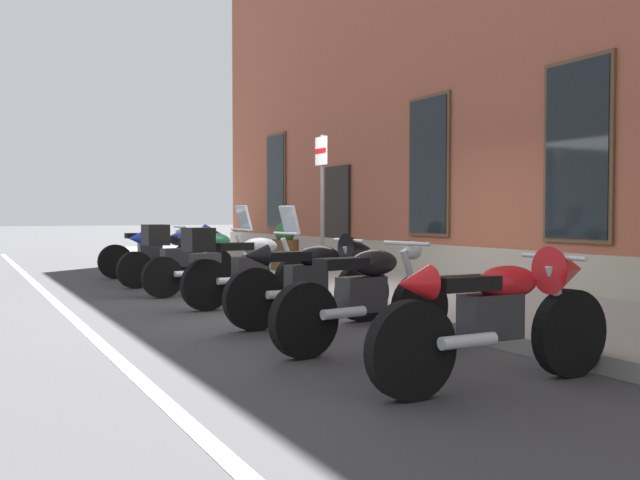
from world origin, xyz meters
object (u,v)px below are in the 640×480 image
Objects in this scene: motorcycle_green_touring at (201,258)px; motorcycle_silver_touring at (246,265)px; motorcycle_red_sport at (504,311)px; parking_sign at (322,187)px; barrel_planter at (285,249)px; motorcycle_black_naked at (367,296)px; motorcycle_blue_sport at (182,252)px; motorcycle_black_sport at (316,276)px; motorcycle_grey_naked at (154,252)px.

motorcycle_green_touring reaches higher than motorcycle_silver_touring.
motorcycle_silver_touring is 4.91m from motorcycle_red_sport.
parking_sign is 3.04m from barrel_planter.
barrel_planter is (-2.77, 0.60, -1.10)m from parking_sign.
motorcycle_green_touring is at bearing -103.26° from parking_sign.
motorcycle_red_sport reaches higher than motorcycle_black_naked.
motorcycle_green_touring is 4.84m from motorcycle_black_naked.
barrel_planter is at bearing 133.95° from motorcycle_green_touring.
motorcycle_blue_sport is at bearing 178.87° from motorcycle_silver_touring.
motorcycle_green_touring is (1.68, -0.18, -0.00)m from motorcycle_blue_sport.
motorcycle_red_sport is (3.13, -0.05, -0.01)m from motorcycle_black_sport.
motorcycle_green_touring is at bearing -175.71° from motorcycle_silver_touring.
motorcycle_black_sport is (6.90, 0.12, 0.06)m from motorcycle_grey_naked.
motorcycle_black_sport is (3.37, 0.26, -0.02)m from motorcycle_green_touring.
parking_sign is at bearing 158.06° from motorcycle_black_naked.
motorcycle_grey_naked is 1.04× the size of motorcycle_black_sport.
parking_sign reaches higher than motorcycle_silver_touring.
barrel_planter is at bearing 62.59° from motorcycle_grey_naked.
motorcycle_blue_sport is 6.52m from motorcycle_black_naked.
motorcycle_blue_sport is 5.05m from motorcycle_black_sport.
motorcycle_silver_touring is 1.78m from motorcycle_black_sport.
motorcycle_silver_touring reaches higher than motorcycle_red_sport.
motorcycle_grey_naked is 2.58m from barrel_planter.
parking_sign is (-2.94, 1.57, 1.10)m from motorcycle_black_sport.
motorcycle_blue_sport reaches higher than motorcycle_grey_naked.
motorcycle_green_touring is at bearing -175.59° from motorcycle_black_sport.
motorcycle_silver_touring is 2.20× the size of barrel_planter.
motorcycle_silver_touring reaches higher than motorcycle_blue_sport.
motorcycle_black_sport reaches higher than motorcycle_grey_naked.
motorcycle_red_sport is at bearing 1.82° from motorcycle_green_touring.
motorcycle_black_sport reaches higher than motorcycle_red_sport.
motorcycle_black_naked is 2.18× the size of barrel_planter.
motorcycle_green_touring reaches higher than motorcycle_blue_sport.
motorcycle_green_touring is 0.88× the size of parking_sign.
motorcycle_silver_touring is 2.34m from parking_sign.
motorcycle_blue_sport is at bearing -179.14° from motorcycle_black_sport.
motorcycle_black_naked is at bearing -8.01° from motorcycle_black_sport.
motorcycle_black_sport is 6.11m from barrel_planter.
motorcycle_grey_naked is 1.04× the size of motorcycle_black_naked.
parking_sign is (-1.16, 1.71, 1.10)m from motorcycle_silver_touring.
motorcycle_grey_naked is 6.90m from motorcycle_black_sport.
motorcycle_green_touring is 1.01× the size of motorcycle_silver_touring.
barrel_planter is (-0.66, 2.24, -0.02)m from motorcycle_blue_sport.
motorcycle_green_touring is at bearing -178.18° from motorcycle_red_sport.
motorcycle_green_touring is 2.17m from parking_sign.
motorcycle_green_touring is 2.22× the size of barrel_planter.
barrel_planter is at bearing 159.21° from motorcycle_black_sport.
motorcycle_silver_touring is (3.27, -0.06, -0.01)m from motorcycle_blue_sport.
motorcycle_black_sport is 0.87× the size of parking_sign.
motorcycle_black_naked is (1.47, -0.21, -0.07)m from motorcycle_black_sport.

